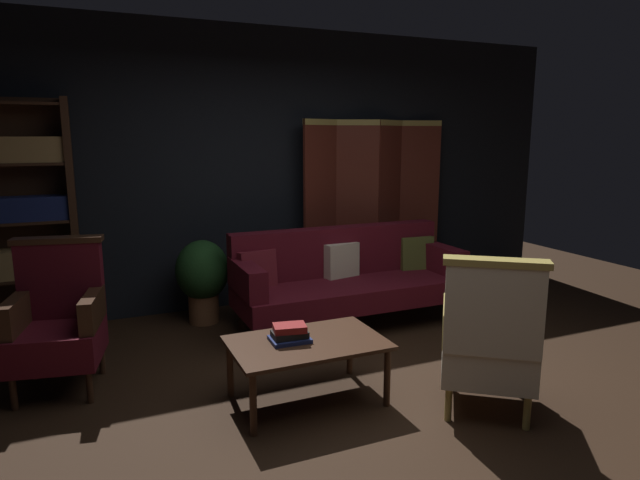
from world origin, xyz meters
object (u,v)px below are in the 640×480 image
object	(u,v)px
coffee_table	(307,348)
book_red_leather	(290,328)
armchair_gilt_accent	(489,339)
potted_plant	(202,275)
armchair_wing_left	(58,320)
velvet_couch	(346,276)
book_black_cloth	(290,334)
bookshelf	(19,217)
folding_screen	(373,205)
book_navy_cloth	(290,339)

from	to	relation	value
coffee_table	book_red_leather	size ratio (longest dim) A/B	4.80
armchair_gilt_accent	potted_plant	xyz separation A→B (m)	(-1.29, 2.43, -0.04)
coffee_table	book_red_leather	xyz separation A→B (m)	(-0.10, 0.04, 0.14)
coffee_table	book_red_leather	world-z (taller)	book_red_leather
armchair_wing_left	book_red_leather	xyz separation A→B (m)	(1.39, -0.84, 0.02)
velvet_couch	book_red_leather	xyz separation A→B (m)	(-1.03, -1.25, 0.06)
velvet_couch	book_black_cloth	xyz separation A→B (m)	(-1.03, -1.25, 0.01)
bookshelf	book_red_leather	size ratio (longest dim) A/B	9.84
folding_screen	armchair_wing_left	xyz separation A→B (m)	(-3.13, -1.21, -0.50)
velvet_couch	book_navy_cloth	size ratio (longest dim) A/B	8.33
bookshelf	book_navy_cloth	bearing A→B (deg)	-49.93
book_navy_cloth	book_red_leather	distance (m)	0.08
coffee_table	potted_plant	bearing A→B (deg)	99.43
book_navy_cloth	folding_screen	bearing A→B (deg)	49.81
armchair_wing_left	armchair_gilt_accent	bearing A→B (deg)	-30.72
bookshelf	armchair_gilt_accent	xyz separation A→B (m)	(2.77, -2.62, -0.58)
armchair_gilt_accent	bookshelf	bearing A→B (deg)	136.54
coffee_table	book_red_leather	bearing A→B (deg)	158.40
coffee_table	armchair_wing_left	size ratio (longest dim) A/B	0.96
folding_screen	velvet_couch	bearing A→B (deg)	-131.53
folding_screen	potted_plant	xyz separation A→B (m)	(-1.94, -0.26, -0.53)
armchair_gilt_accent	potted_plant	bearing A→B (deg)	118.04
bookshelf	book_black_cloth	world-z (taller)	bookshelf
potted_plant	book_black_cloth	xyz separation A→B (m)	(0.20, -1.80, 0.02)
book_navy_cloth	book_black_cloth	bearing A→B (deg)	0.00
armchair_wing_left	potted_plant	size ratio (longest dim) A/B	1.32
velvet_couch	armchair_gilt_accent	size ratio (longest dim) A/B	2.04
armchair_wing_left	velvet_couch	bearing A→B (deg)	9.62
book_navy_cloth	book_red_leather	size ratio (longest dim) A/B	1.22
folding_screen	book_red_leather	size ratio (longest dim) A/B	9.12
folding_screen	book_navy_cloth	world-z (taller)	folding_screen
coffee_table	book_navy_cloth	distance (m)	0.13
armchair_wing_left	book_red_leather	bearing A→B (deg)	-31.29
velvet_couch	armchair_wing_left	xyz separation A→B (m)	(-2.41, -0.41, 0.04)
armchair_gilt_accent	book_black_cloth	distance (m)	1.26
bookshelf	velvet_couch	size ratio (longest dim) A/B	0.97
folding_screen	armchair_gilt_accent	bearing A→B (deg)	-103.54
velvet_couch	potted_plant	distance (m)	1.34
bookshelf	armchair_wing_left	size ratio (longest dim) A/B	1.97
armchair_wing_left	folding_screen	bearing A→B (deg)	21.23
velvet_couch	folding_screen	bearing A→B (deg)	48.47
bookshelf	book_black_cloth	bearing A→B (deg)	-49.93
armchair_gilt_accent	armchair_wing_left	xyz separation A→B (m)	(-2.48, 1.47, 0.00)
coffee_table	potted_plant	size ratio (longest dim) A/B	1.27
book_black_cloth	armchair_wing_left	bearing A→B (deg)	148.71
folding_screen	bookshelf	bearing A→B (deg)	-178.89
bookshelf	velvet_couch	distance (m)	2.87
folding_screen	velvet_couch	size ratio (longest dim) A/B	0.90
armchair_wing_left	potted_plant	world-z (taller)	armchair_wing_left
armchair_gilt_accent	book_navy_cloth	xyz separation A→B (m)	(-1.09, 0.63, -0.06)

